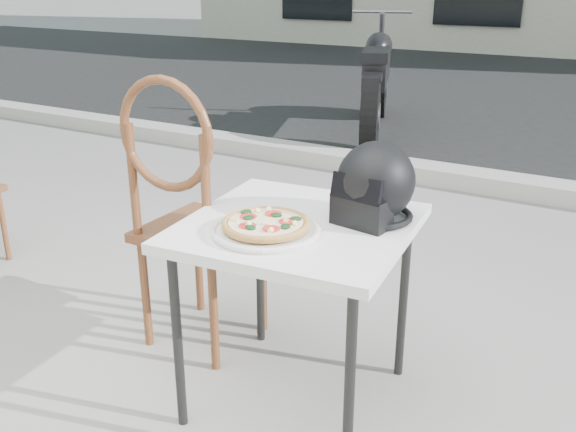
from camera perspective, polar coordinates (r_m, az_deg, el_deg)
The scene contains 9 objects.
ground at distance 2.44m, azimuth -13.43°, elevation -15.47°, with size 80.00×80.00×0.00m, color gray.
street_asphalt at distance 8.62m, azimuth 20.28°, elevation 10.09°, with size 30.00×8.00×0.00m, color black.
curb at distance 4.81m, azimuth 11.41°, elevation 3.94°, with size 30.00×0.25×0.12m, color #ABA8A0.
cafe_table_main at distance 2.09m, azimuth 0.88°, elevation -2.11°, with size 0.77×0.77×0.67m.
plate at distance 1.97m, azimuth -1.98°, elevation -1.26°, with size 0.42×0.42×0.02m.
pizza at distance 1.97m, azimuth -1.99°, elevation -0.66°, with size 0.34×0.34×0.03m.
helmet at distance 2.07m, azimuth 7.68°, elevation 2.65°, with size 0.29×0.30×0.26m.
cafe_chair_main at distance 2.43m, azimuth -8.89°, elevation 1.12°, with size 0.43×0.43×1.10m.
motorcycle at distance 6.07m, azimuth 7.87°, elevation 11.70°, with size 0.88×2.10×1.09m.
Camera 1 is at (1.43, -1.38, 1.42)m, focal length 40.00 mm.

